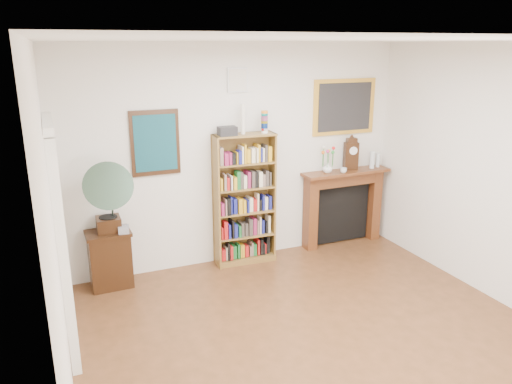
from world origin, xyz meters
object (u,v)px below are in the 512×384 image
Objects in this scene: bookshelf at (245,192)px; bottle_right at (378,160)px; bottle_left at (372,160)px; fireplace at (342,201)px; mantel_clock at (351,155)px; gramophone at (107,193)px; flower_vase at (328,168)px; teacup at (343,170)px; side_cabinet at (110,259)px; cd_stack at (124,229)px.

bottle_right is at bearing 4.30° from bookshelf.
bookshelf is at bearing 179.90° from bottle_left.
bookshelf is 1.55m from fireplace.
gramophone is at bearing -163.60° from mantel_clock.
fireplace is at bearing 5.87° from bookshelf.
teacup is at bearing -26.89° from flower_vase.
side_cabinet is 3.06m from flower_vase.
fireplace is 10.72× the size of cd_stack.
bottle_left is (0.52, 0.07, 0.08)m from teacup.
bookshelf is 1.95m from bottle_left.
teacup is at bearing -171.86° from bottle_left.
bookshelf is 2.23× the size of gramophone.
teacup reaches higher than cd_stack.
cd_stack is 0.89× the size of flower_vase.
mantel_clock reaches higher than bottle_right.
bookshelf is 9.81× the size of bottle_right.
fireplace is 14.05× the size of teacup.
mantel_clock is (1.61, 0.05, 0.35)m from bookshelf.
bottle_right is (0.45, -0.01, -0.11)m from mantel_clock.
bottle_left is 1.20× the size of bottle_right.
side_cabinet is 3.88m from bottle_right.
bottle_left is (1.93, -0.00, 0.25)m from bookshelf.
flower_vase is at bearing -171.89° from fireplace.
bottle_left is (3.66, 0.04, 0.86)m from side_cabinet.
gramophone is 3.66× the size of bottle_left.
teacup is (3.15, -0.03, 0.78)m from side_cabinet.
bottle_left reaches higher than flower_vase.
teacup reaches higher than fireplace.
bookshelf is at bearing 6.40° from gramophone.
bookshelf reaches higher than mantel_clock.
flower_vase is (2.95, 0.06, 0.81)m from side_cabinet.
bottle_left is at bearing -164.12° from bottle_right.
fireplace is at bearing -179.05° from mantel_clock.
gramophone is 0.48m from cd_stack.
fireplace is 0.77m from bottle_right.
teacup is at bearing -1.89° from side_cabinet.
mantel_clock reaches higher than bottle_left.
mantel_clock reaches higher than flower_vase.
flower_vase is at bearing 3.43° from cd_stack.
mantel_clock is at bearing 0.26° from side_cabinet.
mantel_clock is 1.85× the size of bottle_left.
fireplace is 6.43× the size of bottle_right.
cd_stack is at bearing -163.74° from mantel_clock.
side_cabinet is 5.74× the size of cd_stack.
bottle_right reaches higher than cd_stack.
flower_vase is at bearing 4.41° from bookshelf.
bookshelf is 21.44× the size of teacup.
cd_stack is 3.00m from teacup.
mantel_clock reaches higher than teacup.
gramophone reaches higher than flower_vase.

